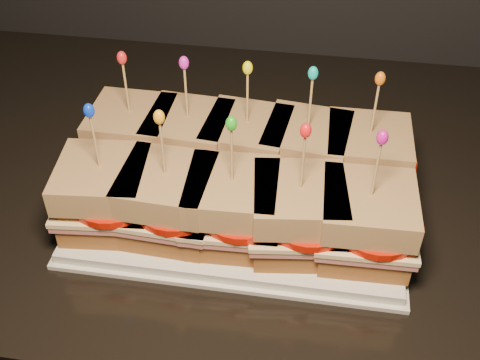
# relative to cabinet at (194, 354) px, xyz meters

# --- Properties ---
(cabinet) EXTENTS (2.34, 0.64, 0.90)m
(cabinet) POSITION_rel_cabinet_xyz_m (0.00, 0.00, 0.00)
(cabinet) COLOR black
(cabinet) RESTS_ON ground
(granite_slab) EXTENTS (2.38, 0.68, 0.04)m
(granite_slab) POSITION_rel_cabinet_xyz_m (0.00, 0.00, 0.47)
(granite_slab) COLOR black
(granite_slab) RESTS_ON cabinet
(platter) EXTENTS (0.40, 0.25, 0.02)m
(platter) POSITION_rel_cabinet_xyz_m (0.11, -0.10, 0.49)
(platter) COLOR white
(platter) RESTS_ON granite_slab
(platter_rim) EXTENTS (0.41, 0.26, 0.01)m
(platter_rim) POSITION_rel_cabinet_xyz_m (0.11, -0.10, 0.49)
(platter_rim) COLOR white
(platter_rim) RESTS_ON granite_slab
(sandwich_0_bread_bot) EXTENTS (0.10, 0.10, 0.03)m
(sandwich_0_bread_bot) POSITION_rel_cabinet_xyz_m (-0.04, -0.04, 0.52)
(sandwich_0_bread_bot) COLOR brown
(sandwich_0_bread_bot) RESTS_ON platter
(sandwich_0_ham) EXTENTS (0.11, 0.11, 0.01)m
(sandwich_0_ham) POSITION_rel_cabinet_xyz_m (-0.04, -0.04, 0.53)
(sandwich_0_ham) COLOR #B54F52
(sandwich_0_ham) RESTS_ON sandwich_0_bread_bot
(sandwich_0_cheese) EXTENTS (0.11, 0.11, 0.01)m
(sandwich_0_cheese) POSITION_rel_cabinet_xyz_m (-0.04, -0.04, 0.54)
(sandwich_0_cheese) COLOR #FFE2A4
(sandwich_0_cheese) RESTS_ON sandwich_0_ham
(sandwich_0_tomato) EXTENTS (0.10, 0.10, 0.01)m
(sandwich_0_tomato) POSITION_rel_cabinet_xyz_m (-0.03, -0.05, 0.55)
(sandwich_0_tomato) COLOR red
(sandwich_0_tomato) RESTS_ON sandwich_0_cheese
(sandwich_0_bread_top) EXTENTS (0.10, 0.10, 0.03)m
(sandwich_0_bread_top) POSITION_rel_cabinet_xyz_m (-0.04, -0.04, 0.57)
(sandwich_0_bread_top) COLOR brown
(sandwich_0_bread_top) RESTS_ON sandwich_0_tomato
(sandwich_0_pick) EXTENTS (0.00, 0.00, 0.09)m
(sandwich_0_pick) POSITION_rel_cabinet_xyz_m (-0.04, -0.04, 0.62)
(sandwich_0_pick) COLOR tan
(sandwich_0_pick) RESTS_ON sandwich_0_bread_top
(sandwich_0_frill) EXTENTS (0.01, 0.01, 0.02)m
(sandwich_0_frill) POSITION_rel_cabinet_xyz_m (-0.04, -0.04, 0.66)
(sandwich_0_frill) COLOR red
(sandwich_0_frill) RESTS_ON sandwich_0_pick
(sandwich_1_bread_bot) EXTENTS (0.10, 0.10, 0.03)m
(sandwich_1_bread_bot) POSITION_rel_cabinet_xyz_m (0.03, -0.04, 0.52)
(sandwich_1_bread_bot) COLOR brown
(sandwich_1_bread_bot) RESTS_ON platter
(sandwich_1_ham) EXTENTS (0.11, 0.11, 0.01)m
(sandwich_1_ham) POSITION_rel_cabinet_xyz_m (0.03, -0.04, 0.53)
(sandwich_1_ham) COLOR #B54F52
(sandwich_1_ham) RESTS_ON sandwich_1_bread_bot
(sandwich_1_cheese) EXTENTS (0.12, 0.11, 0.01)m
(sandwich_1_cheese) POSITION_rel_cabinet_xyz_m (0.03, -0.04, 0.54)
(sandwich_1_cheese) COLOR #FFE2A4
(sandwich_1_cheese) RESTS_ON sandwich_1_ham
(sandwich_1_tomato) EXTENTS (0.10, 0.10, 0.01)m
(sandwich_1_tomato) POSITION_rel_cabinet_xyz_m (0.04, -0.05, 0.55)
(sandwich_1_tomato) COLOR red
(sandwich_1_tomato) RESTS_ON sandwich_1_cheese
(sandwich_1_bread_top) EXTENTS (0.11, 0.11, 0.03)m
(sandwich_1_bread_top) POSITION_rel_cabinet_xyz_m (0.03, -0.04, 0.57)
(sandwich_1_bread_top) COLOR brown
(sandwich_1_bread_top) RESTS_ON sandwich_1_tomato
(sandwich_1_pick) EXTENTS (0.00, 0.00, 0.09)m
(sandwich_1_pick) POSITION_rel_cabinet_xyz_m (0.03, -0.04, 0.62)
(sandwich_1_pick) COLOR tan
(sandwich_1_pick) RESTS_ON sandwich_1_bread_top
(sandwich_1_frill) EXTENTS (0.01, 0.01, 0.02)m
(sandwich_1_frill) POSITION_rel_cabinet_xyz_m (0.03, -0.04, 0.66)
(sandwich_1_frill) COLOR #D624C0
(sandwich_1_frill) RESTS_ON sandwich_1_pick
(sandwich_2_bread_bot) EXTENTS (0.11, 0.11, 0.03)m
(sandwich_2_bread_bot) POSITION_rel_cabinet_xyz_m (0.11, -0.04, 0.52)
(sandwich_2_bread_bot) COLOR brown
(sandwich_2_bread_bot) RESTS_ON platter
(sandwich_2_ham) EXTENTS (0.12, 0.12, 0.01)m
(sandwich_2_ham) POSITION_rel_cabinet_xyz_m (0.11, -0.04, 0.53)
(sandwich_2_ham) COLOR #B54F52
(sandwich_2_ham) RESTS_ON sandwich_2_bread_bot
(sandwich_2_cheese) EXTENTS (0.12, 0.12, 0.01)m
(sandwich_2_cheese) POSITION_rel_cabinet_xyz_m (0.11, -0.04, 0.54)
(sandwich_2_cheese) COLOR #FFE2A4
(sandwich_2_cheese) RESTS_ON sandwich_2_ham
(sandwich_2_tomato) EXTENTS (0.10, 0.10, 0.01)m
(sandwich_2_tomato) POSITION_rel_cabinet_xyz_m (0.12, -0.05, 0.55)
(sandwich_2_tomato) COLOR red
(sandwich_2_tomato) RESTS_ON sandwich_2_cheese
(sandwich_2_bread_top) EXTENTS (0.11, 0.11, 0.03)m
(sandwich_2_bread_top) POSITION_rel_cabinet_xyz_m (0.11, -0.04, 0.57)
(sandwich_2_bread_top) COLOR brown
(sandwich_2_bread_top) RESTS_ON sandwich_2_tomato
(sandwich_2_pick) EXTENTS (0.00, 0.00, 0.09)m
(sandwich_2_pick) POSITION_rel_cabinet_xyz_m (0.11, -0.04, 0.62)
(sandwich_2_pick) COLOR tan
(sandwich_2_pick) RESTS_ON sandwich_2_bread_top
(sandwich_2_frill) EXTENTS (0.01, 0.01, 0.02)m
(sandwich_2_frill) POSITION_rel_cabinet_xyz_m (0.11, -0.04, 0.66)
(sandwich_2_frill) COLOR yellow
(sandwich_2_frill) RESTS_ON sandwich_2_pick
(sandwich_3_bread_bot) EXTENTS (0.11, 0.11, 0.03)m
(sandwich_3_bread_bot) POSITION_rel_cabinet_xyz_m (0.18, -0.04, 0.52)
(sandwich_3_bread_bot) COLOR brown
(sandwich_3_bread_bot) RESTS_ON platter
(sandwich_3_ham) EXTENTS (0.12, 0.12, 0.01)m
(sandwich_3_ham) POSITION_rel_cabinet_xyz_m (0.18, -0.04, 0.53)
(sandwich_3_ham) COLOR #B54F52
(sandwich_3_ham) RESTS_ON sandwich_3_bread_bot
(sandwich_3_cheese) EXTENTS (0.12, 0.12, 0.01)m
(sandwich_3_cheese) POSITION_rel_cabinet_xyz_m (0.18, -0.04, 0.54)
(sandwich_3_cheese) COLOR #FFE2A4
(sandwich_3_cheese) RESTS_ON sandwich_3_ham
(sandwich_3_tomato) EXTENTS (0.10, 0.10, 0.01)m
(sandwich_3_tomato) POSITION_rel_cabinet_xyz_m (0.19, -0.05, 0.55)
(sandwich_3_tomato) COLOR red
(sandwich_3_tomato) RESTS_ON sandwich_3_cheese
(sandwich_3_bread_top) EXTENTS (0.11, 0.11, 0.03)m
(sandwich_3_bread_top) POSITION_rel_cabinet_xyz_m (0.18, -0.04, 0.57)
(sandwich_3_bread_top) COLOR brown
(sandwich_3_bread_top) RESTS_ON sandwich_3_tomato
(sandwich_3_pick) EXTENTS (0.00, 0.00, 0.09)m
(sandwich_3_pick) POSITION_rel_cabinet_xyz_m (0.18, -0.04, 0.62)
(sandwich_3_pick) COLOR tan
(sandwich_3_pick) RESTS_ON sandwich_3_bread_top
(sandwich_3_frill) EXTENTS (0.01, 0.01, 0.02)m
(sandwich_3_frill) POSITION_rel_cabinet_xyz_m (0.18, -0.04, 0.66)
(sandwich_3_frill) COLOR #0BBCB3
(sandwich_3_frill) RESTS_ON sandwich_3_pick
(sandwich_4_bread_bot) EXTENTS (0.10, 0.10, 0.03)m
(sandwich_4_bread_bot) POSITION_rel_cabinet_xyz_m (0.26, -0.04, 0.52)
(sandwich_4_bread_bot) COLOR brown
(sandwich_4_bread_bot) RESTS_ON platter
(sandwich_4_ham) EXTENTS (0.11, 0.11, 0.01)m
(sandwich_4_ham) POSITION_rel_cabinet_xyz_m (0.26, -0.04, 0.53)
(sandwich_4_ham) COLOR #B54F52
(sandwich_4_ham) RESTS_ON sandwich_4_bread_bot
(sandwich_4_cheese) EXTENTS (0.11, 0.11, 0.01)m
(sandwich_4_cheese) POSITION_rel_cabinet_xyz_m (0.26, -0.04, 0.54)
(sandwich_4_cheese) COLOR #FFE2A4
(sandwich_4_cheese) RESTS_ON sandwich_4_ham
(sandwich_4_tomato) EXTENTS (0.10, 0.10, 0.01)m
(sandwich_4_tomato) POSITION_rel_cabinet_xyz_m (0.27, -0.05, 0.55)
(sandwich_4_tomato) COLOR red
(sandwich_4_tomato) RESTS_ON sandwich_4_cheese
(sandwich_4_bread_top) EXTENTS (0.10, 0.10, 0.03)m
(sandwich_4_bread_top) POSITION_rel_cabinet_xyz_m (0.26, -0.04, 0.57)
(sandwich_4_bread_top) COLOR brown
(sandwich_4_bread_top) RESTS_ON sandwich_4_tomato
(sandwich_4_pick) EXTENTS (0.00, 0.00, 0.09)m
(sandwich_4_pick) POSITION_rel_cabinet_xyz_m (0.26, -0.04, 0.62)
(sandwich_4_pick) COLOR tan
(sandwich_4_pick) RESTS_ON sandwich_4_bread_top
(sandwich_4_frill) EXTENTS (0.01, 0.01, 0.02)m
(sandwich_4_frill) POSITION_rel_cabinet_xyz_m (0.26, -0.04, 0.66)
(sandwich_4_frill) COLOR orange
(sandwich_4_frill) RESTS_ON sandwich_4_pick
(sandwich_5_bread_bot) EXTENTS (0.11, 0.11, 0.03)m
(sandwich_5_bread_bot) POSITION_rel_cabinet_xyz_m (-0.04, -0.15, 0.52)
(sandwich_5_bread_bot) COLOR brown
(sandwich_5_bread_bot) RESTS_ON platter
(sandwich_5_ham) EXTENTS (0.12, 0.11, 0.01)m
(sandwich_5_ham) POSITION_rel_cabinet_xyz_m (-0.04, -0.15, 0.53)
(sandwich_5_ham) COLOR #B54F52
(sandwich_5_ham) RESTS_ON sandwich_5_bread_bot
(sandwich_5_cheese) EXTENTS (0.12, 0.12, 0.01)m
(sandwich_5_cheese) POSITION_rel_cabinet_xyz_m (-0.04, -0.15, 0.54)
(sandwich_5_cheese) COLOR #FFE2A4
(sandwich_5_cheese) RESTS_ON sandwich_5_ham
(sandwich_5_tomato) EXTENTS (0.10, 0.10, 0.01)m
(sandwich_5_tomato) POSITION_rel_cabinet_xyz_m (-0.03, -0.16, 0.55)
(sandwich_5_tomato) COLOR red
(sandwich_5_tomato) RESTS_ON sandwich_5_cheese
(sandwich_5_bread_top) EXTENTS (0.11, 0.11, 0.03)m
(sandwich_5_bread_top) POSITION_rel_cabinet_xyz_m (-0.04, -0.15, 0.57)
(sandwich_5_bread_top) COLOR brown
(sandwich_5_bread_top) RESTS_ON sandwich_5_tomato
(sandwich_5_pick) EXTENTS (0.00, 0.00, 0.09)m
(sandwich_5_pick) POSITION_rel_cabinet_xyz_m (-0.04, -0.15, 0.62)
(sandwich_5_pick) COLOR tan
(sandwich_5_pick) RESTS_ON sandwich_5_bread_top
(sandwich_5_frill) EXTENTS (0.01, 0.01, 0.02)m
(sandwich_5_frill) POSITION_rel_cabinet_xyz_m (-0.04, -0.15, 0.66)
(sandwich_5_frill) COLOR #0B33CD
(sandwich_5_frill) RESTS_ON sandwich_5_pick
(sandwich_6_bread_bot) EXTENTS (0.10, 0.10, 0.03)m
(sandwich_6_bread_bot) POSITION_rel_cabinet_xyz_m (0.03, -0.15, 0.52)
(sandwich_6_bread_bot) COLOR brown
(sandwich_6_bread_bot) RESTS_ON platter
(sandwich_6_ham) EXTENTS (0.11, 0.11, 0.01)m
(sandwich_6_ham) POSITION_rel_cabinet_xyz_m (0.03, -0.15, 0.53)
(sandwich_6_ham) COLOR #B54F52
(sandwich_6_ham) RESTS_ON sandwich_6_bread_bot
(sandwich_6_cheese) EXTENTS (0.12, 0.11, 0.01)m
(sandwich_6_cheese) POSITION_rel_cabinet_xyz_m (0.03, -0.15, 0.54)
(sandwich_6_cheese) COLOR #FFE2A4
(sandwich_6_cheese) RESTS_ON sandwich_6_ham
(sandwich_6_tomato) EXTENTS (0.10, 0.10, 0.01)m
(sandwich_6_tomato) POSITION_rel_cabinet_xyz_m (0.04, -0.16, 0.55)
(sandwich_6_tomato) COLOR red
(sandwich_6_tomato) RESTS_ON sandwich_6_cheese
(sandwich_6_bread_top) EXTENTS (0.11, 0.11, 0.03)m
(sandwich_6_bread_top) POSITION_rel_cabinet_xyz_m (0.03, -0.15, 0.57)
(sandwich_6_bread_top) COLOR brown
(sandwich_6_bread_top) RESTS_ON sandwich_6_tomato
(sandwich_6_pick) EXTENTS (0.00, 0.00, 0.09)m
(sandwich_6_pick) POSITION_rel_cabinet_xyz_m (0.03, -0.15, 0.62)
(sandwich_6_pick) COLOR tan
(sandwich_6_pick) RESTS_ON sandwich_6_bread_top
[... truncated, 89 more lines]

